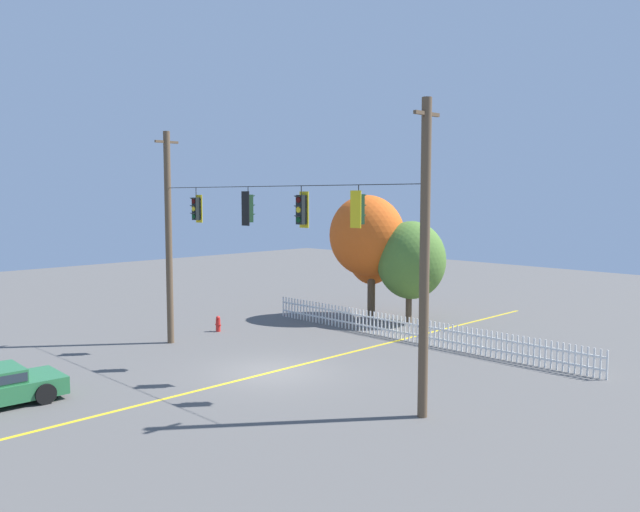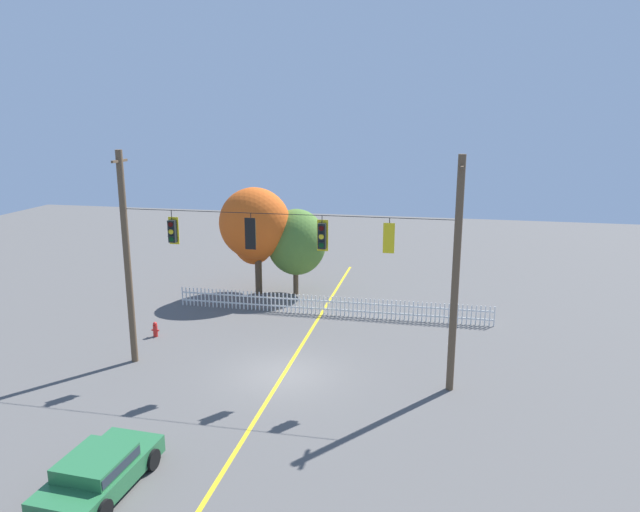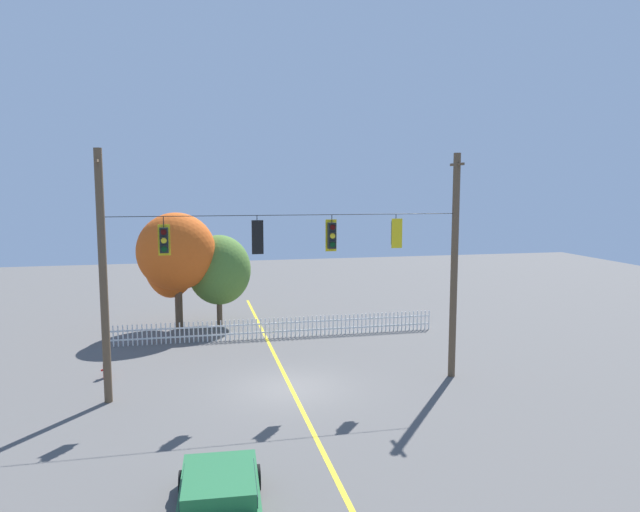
% 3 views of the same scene
% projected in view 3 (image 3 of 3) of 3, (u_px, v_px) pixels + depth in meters
% --- Properties ---
extents(ground, '(80.00, 80.00, 0.00)m').
position_uv_depth(ground, '(291.00, 388.00, 22.39)').
color(ground, '#565451').
extents(lane_centerline_stripe, '(0.16, 36.00, 0.01)m').
position_uv_depth(lane_centerline_stripe, '(291.00, 388.00, 22.39)').
color(lane_centerline_stripe, gold).
rests_on(lane_centerline_stripe, ground).
extents(signal_support_span, '(13.71, 1.10, 9.10)m').
position_uv_depth(signal_support_span, '(290.00, 270.00, 21.85)').
color(signal_support_span, brown).
rests_on(signal_support_span, ground).
extents(traffic_signal_southbound_primary, '(0.43, 0.38, 1.42)m').
position_uv_depth(traffic_signal_southbound_primary, '(164.00, 240.00, 20.73)').
color(traffic_signal_southbound_primary, black).
extents(traffic_signal_northbound_secondary, '(0.43, 0.38, 1.43)m').
position_uv_depth(traffic_signal_northbound_secondary, '(257.00, 237.00, 21.42)').
color(traffic_signal_northbound_secondary, black).
extents(traffic_signal_westbound_side, '(0.43, 0.38, 1.42)m').
position_uv_depth(traffic_signal_westbound_side, '(332.00, 236.00, 22.05)').
color(traffic_signal_westbound_side, black).
extents(traffic_signal_eastbound_side, '(0.43, 0.38, 1.33)m').
position_uv_depth(traffic_signal_eastbound_side, '(396.00, 233.00, 22.58)').
color(traffic_signal_eastbound_side, black).
extents(white_picket_fence, '(16.97, 0.06, 1.06)m').
position_uv_depth(white_picket_fence, '(276.00, 328.00, 29.85)').
color(white_picket_fence, white).
rests_on(white_picket_fence, ground).
extents(autumn_maple_near_fence, '(4.19, 4.04, 6.42)m').
position_uv_depth(autumn_maple_near_fence, '(174.00, 254.00, 31.25)').
color(autumn_maple_near_fence, brown).
rests_on(autumn_maple_near_fence, ground).
extents(autumn_maple_mid, '(3.52, 3.39, 5.12)m').
position_uv_depth(autumn_maple_mid, '(217.00, 269.00, 32.35)').
color(autumn_maple_mid, brown).
rests_on(autumn_maple_mid, ground).
extents(parked_car, '(2.21, 4.07, 1.15)m').
position_uv_depth(parked_car, '(219.00, 496.00, 13.40)').
color(parked_car, '#286B3D').
rests_on(parked_car, ground).
extents(fire_hydrant, '(0.38, 0.22, 0.74)m').
position_uv_depth(fire_hydrant, '(106.00, 369.00, 23.58)').
color(fire_hydrant, red).
rests_on(fire_hydrant, ground).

